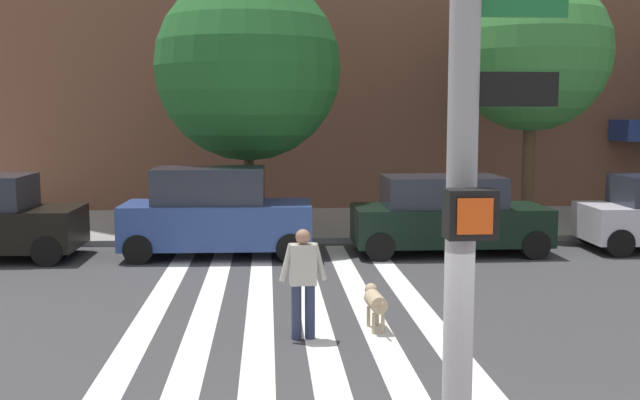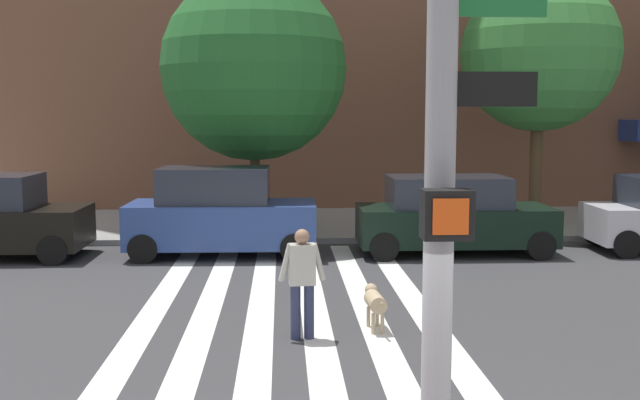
{
  "view_description": "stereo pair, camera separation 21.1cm",
  "coord_description": "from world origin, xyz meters",
  "px_view_note": "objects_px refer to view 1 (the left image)",
  "views": [
    {
      "loc": [
        -1.13,
        -4.76,
        3.31
      ],
      "look_at": [
        -0.33,
        6.56,
        1.98
      ],
      "focal_mm": 41.58,
      "sensor_mm": 36.0,
      "label": 1
    },
    {
      "loc": [
        -0.92,
        -4.77,
        3.31
      ],
      "look_at": [
        -0.33,
        6.56,
        1.98
      ],
      "focal_mm": 41.58,
      "sensor_mm": 36.0,
      "label": 2
    }
  ],
  "objects_px": {
    "pedestrian_dog_walker": "(303,277)",
    "dog_on_leash": "(375,301)",
    "parked_car_behind_first": "(216,214)",
    "street_tree_nearest": "(248,68)",
    "traffic_light_pole": "(467,76)",
    "parked_car_third_in_line": "(447,215)",
    "street_tree_middle": "(532,54)"
  },
  "relations": [
    {
      "from": "street_tree_nearest",
      "to": "pedestrian_dog_walker",
      "type": "distance_m",
      "value": 9.63
    },
    {
      "from": "traffic_light_pole",
      "to": "pedestrian_dog_walker",
      "type": "xyz_separation_m",
      "value": [
        -0.63,
        6.41,
        -2.59
      ]
    },
    {
      "from": "parked_car_third_in_line",
      "to": "dog_on_leash",
      "type": "xyz_separation_m",
      "value": [
        -2.61,
        -6.09,
        -0.47
      ]
    },
    {
      "from": "parked_car_behind_first",
      "to": "dog_on_leash",
      "type": "distance_m",
      "value": 6.75
    },
    {
      "from": "parked_car_behind_first",
      "to": "street_tree_nearest",
      "type": "distance_m",
      "value": 4.28
    },
    {
      "from": "traffic_light_pole",
      "to": "street_tree_nearest",
      "type": "xyz_separation_m",
      "value": [
        -1.63,
        15.3,
        0.96
      ]
    },
    {
      "from": "pedestrian_dog_walker",
      "to": "dog_on_leash",
      "type": "xyz_separation_m",
      "value": [
        1.13,
        0.42,
        -0.48
      ]
    },
    {
      "from": "street_tree_nearest",
      "to": "parked_car_behind_first",
      "type": "bearing_deg",
      "value": -107.02
    },
    {
      "from": "street_tree_nearest",
      "to": "traffic_light_pole",
      "type": "bearing_deg",
      "value": -83.93
    },
    {
      "from": "parked_car_third_in_line",
      "to": "street_tree_middle",
      "type": "xyz_separation_m",
      "value": [
        3.22,
        3.57,
        4.08
      ]
    },
    {
      "from": "pedestrian_dog_walker",
      "to": "street_tree_nearest",
      "type": "bearing_deg",
      "value": 96.37
    },
    {
      "from": "parked_car_behind_first",
      "to": "pedestrian_dog_walker",
      "type": "bearing_deg",
      "value": -75.23
    },
    {
      "from": "parked_car_third_in_line",
      "to": "street_tree_middle",
      "type": "height_order",
      "value": "street_tree_middle"
    },
    {
      "from": "traffic_light_pole",
      "to": "street_tree_middle",
      "type": "bearing_deg",
      "value": 69.04
    },
    {
      "from": "pedestrian_dog_walker",
      "to": "dog_on_leash",
      "type": "relative_size",
      "value": 1.71
    },
    {
      "from": "street_tree_nearest",
      "to": "dog_on_leash",
      "type": "bearing_deg",
      "value": -75.95
    },
    {
      "from": "traffic_light_pole",
      "to": "parked_car_behind_first",
      "type": "height_order",
      "value": "traffic_light_pole"
    },
    {
      "from": "pedestrian_dog_walker",
      "to": "traffic_light_pole",
      "type": "bearing_deg",
      "value": -84.35
    },
    {
      "from": "parked_car_behind_first",
      "to": "dog_on_leash",
      "type": "relative_size",
      "value": 4.54
    },
    {
      "from": "street_tree_nearest",
      "to": "pedestrian_dog_walker",
      "type": "bearing_deg",
      "value": -83.63
    },
    {
      "from": "parked_car_behind_first",
      "to": "street_tree_nearest",
      "type": "bearing_deg",
      "value": 72.98
    },
    {
      "from": "street_tree_nearest",
      "to": "dog_on_leash",
      "type": "height_order",
      "value": "street_tree_nearest"
    },
    {
      "from": "street_tree_middle",
      "to": "dog_on_leash",
      "type": "distance_m",
      "value": 12.16
    },
    {
      "from": "street_tree_middle",
      "to": "pedestrian_dog_walker",
      "type": "distance_m",
      "value": 12.91
    },
    {
      "from": "parked_car_behind_first",
      "to": "pedestrian_dog_walker",
      "type": "distance_m",
      "value": 6.74
    },
    {
      "from": "traffic_light_pole",
      "to": "street_tree_nearest",
      "type": "height_order",
      "value": "street_tree_nearest"
    },
    {
      "from": "dog_on_leash",
      "to": "parked_car_third_in_line",
      "type": "bearing_deg",
      "value": 66.81
    },
    {
      "from": "parked_car_third_in_line",
      "to": "pedestrian_dog_walker",
      "type": "distance_m",
      "value": 7.51
    },
    {
      "from": "parked_car_third_in_line",
      "to": "pedestrian_dog_walker",
      "type": "bearing_deg",
      "value": -119.82
    },
    {
      "from": "parked_car_behind_first",
      "to": "pedestrian_dog_walker",
      "type": "relative_size",
      "value": 2.66
    },
    {
      "from": "parked_car_third_in_line",
      "to": "pedestrian_dog_walker",
      "type": "xyz_separation_m",
      "value": [
        -3.74,
        -6.52,
        0.02
      ]
    },
    {
      "from": "street_tree_middle",
      "to": "pedestrian_dog_walker",
      "type": "bearing_deg",
      "value": -124.58
    }
  ]
}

